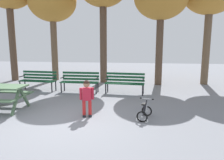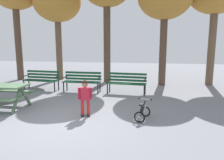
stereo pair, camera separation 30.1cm
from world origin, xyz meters
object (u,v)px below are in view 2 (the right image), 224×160
(park_bench_far_left, at_px, (42,78))
(park_bench_left, at_px, (82,80))
(kids_bicycle, at_px, (142,112))
(child_standing, at_px, (85,95))
(park_bench_right, at_px, (127,81))

(park_bench_far_left, bearing_deg, park_bench_left, -1.48)
(kids_bicycle, bearing_deg, park_bench_left, 131.91)
(park_bench_far_left, xyz_separation_m, kids_bicycle, (4.56, -3.02, -0.31))
(child_standing, bearing_deg, park_bench_far_left, 134.32)
(child_standing, bearing_deg, kids_bicycle, 0.50)
(park_bench_left, height_order, kids_bicycle, park_bench_left)
(park_bench_far_left, height_order, park_bench_right, same)
(park_bench_far_left, xyz_separation_m, child_standing, (2.96, -3.04, 0.10))
(park_bench_right, xyz_separation_m, child_standing, (-0.84, -2.96, 0.10))
(park_bench_left, distance_m, park_bench_right, 1.91)
(park_bench_left, bearing_deg, kids_bicycle, -48.09)
(park_bench_left, bearing_deg, park_bench_far_left, 178.52)
(park_bench_left, height_order, child_standing, child_standing)
(park_bench_far_left, distance_m, park_bench_right, 3.80)
(park_bench_far_left, relative_size, kids_bicycle, 2.63)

